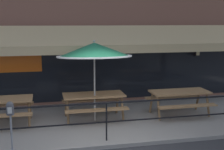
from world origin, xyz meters
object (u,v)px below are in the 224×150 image
at_px(picnic_table_left, 0,104).
at_px(parking_meter_near, 10,115).
at_px(picnic_table_centre, 94,99).
at_px(picnic_table_right, 179,96).
at_px(patio_umbrella_centre, 94,50).

xyz_separation_m(picnic_table_left, parking_meter_near, (0.55, -2.61, 0.44)).
distance_m(picnic_table_centre, picnic_table_right, 2.67).
xyz_separation_m(picnic_table_centre, parking_meter_near, (-2.11, -2.59, 0.44)).
bearing_deg(picnic_table_left, picnic_table_centre, -0.45).
bearing_deg(picnic_table_left, parking_meter_near, -78.09).
xyz_separation_m(picnic_table_left, picnic_table_right, (5.32, -0.20, 0.00)).
bearing_deg(parking_meter_near, patio_umbrella_centre, 48.89).
bearing_deg(picnic_table_left, patio_umbrella_centre, -4.23).
distance_m(picnic_table_centre, parking_meter_near, 3.37).
bearing_deg(picnic_table_right, patio_umbrella_centre, 179.96).
relative_size(picnic_table_right, patio_umbrella_centre, 0.76).
bearing_deg(picnic_table_left, picnic_table_right, -2.14).
distance_m(picnic_table_right, parking_meter_near, 5.36).
bearing_deg(patio_umbrella_centre, parking_meter_near, -131.11).
height_order(picnic_table_left, picnic_table_right, same).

